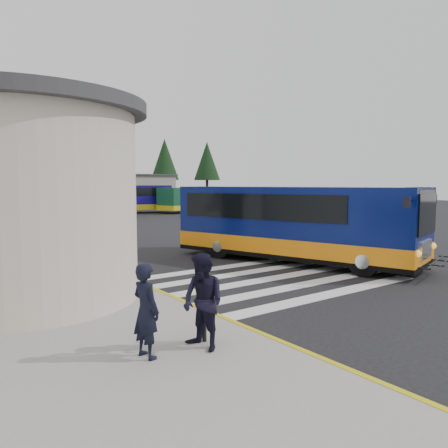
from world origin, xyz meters
TOP-DOWN VIEW (x-y plane):
  - ground at (0.00, 0.00)m, footprint 140.00×140.00m
  - curb_strip at (-4.05, 4.00)m, footprint 0.12×34.00m
  - crosswalk at (-0.50, -0.80)m, footprint 8.00×5.35m
  - depot_building at (6.00, 42.00)m, footprint 26.40×8.40m
  - tree_line at (6.29, 50.00)m, footprint 58.40×4.40m
  - transit_bus at (2.67, 0.95)m, footprint 5.74×10.48m
  - pedestrian_a at (-6.33, -4.49)m, footprint 0.47×0.63m
  - pedestrian_b at (-5.38, -4.75)m, footprint 0.77×0.91m
  - bollard at (-5.16, -4.45)m, footprint 0.08×0.08m
  - far_bus_a at (8.72, 30.83)m, footprint 9.71×3.78m
  - far_bus_b at (15.66, 28.54)m, footprint 8.99×4.73m

SIDE VIEW (x-z plane):
  - ground at x=0.00m, z-range 0.00..0.00m
  - crosswalk at x=-0.50m, z-range 0.00..0.01m
  - curb_strip at x=-4.05m, z-range 0.00..0.16m
  - bollard at x=-5.16m, z-range 0.15..1.13m
  - pedestrian_a at x=-6.33m, z-range 0.15..1.72m
  - pedestrian_b at x=-5.38m, z-range 0.15..1.82m
  - transit_bus at x=2.67m, z-range -0.06..2.82m
  - far_bus_b at x=15.66m, z-range 0.33..2.57m
  - far_bus_a at x=8.72m, z-range 0.37..2.81m
  - depot_building at x=6.00m, z-range 0.01..4.21m
  - tree_line at x=6.29m, z-range 1.77..11.77m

